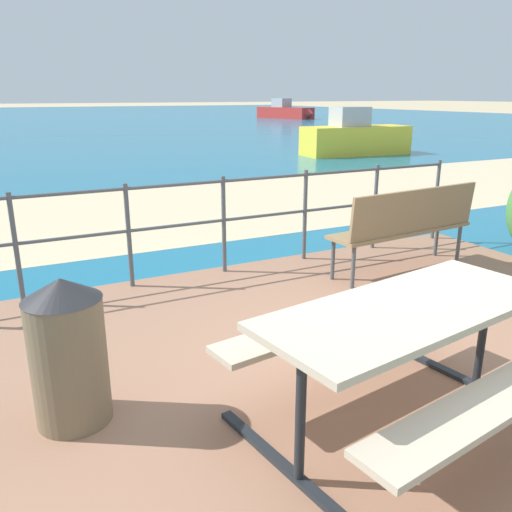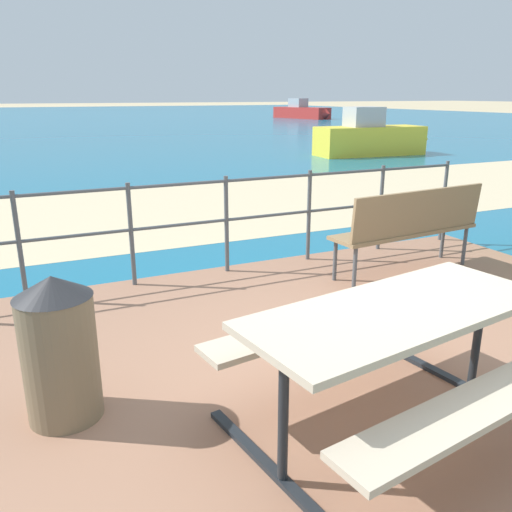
# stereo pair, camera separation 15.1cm
# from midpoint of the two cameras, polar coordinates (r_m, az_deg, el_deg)

# --- Properties ---
(ground_plane) EXTENTS (240.00, 240.00, 0.00)m
(ground_plane) POSITION_cam_midpoint_polar(r_m,az_deg,el_deg) (3.64, 13.17, -13.88)
(ground_plane) COLOR tan
(patio_paving) EXTENTS (6.40, 5.20, 0.06)m
(patio_paving) POSITION_cam_midpoint_polar(r_m,az_deg,el_deg) (3.62, 13.20, -13.48)
(patio_paving) COLOR #996B51
(patio_paving) RESTS_ON ground
(sea_water) EXTENTS (90.00, 90.00, 0.01)m
(sea_water) POSITION_cam_midpoint_polar(r_m,az_deg,el_deg) (42.49, -22.90, 13.45)
(sea_water) COLOR #196B8E
(sea_water) RESTS_ON ground
(beach_strip) EXTENTS (54.04, 5.15, 0.01)m
(beach_strip) POSITION_cam_midpoint_polar(r_m,az_deg,el_deg) (8.85, -11.35, 4.87)
(beach_strip) COLOR beige
(beach_strip) RESTS_ON ground
(picnic_table) EXTENTS (1.89, 1.56, 0.75)m
(picnic_table) POSITION_cam_midpoint_polar(r_m,az_deg,el_deg) (2.89, 16.59, -8.41)
(picnic_table) COLOR #BCAD93
(picnic_table) RESTS_ON patio_paving
(park_bench) EXTENTS (1.73, 0.56, 0.90)m
(park_bench) POSITION_cam_midpoint_polar(r_m,az_deg,el_deg) (5.54, 17.36, 3.40)
(park_bench) COLOR #8C704C
(park_bench) RESTS_ON patio_paving
(railing_fence) EXTENTS (5.94, 0.04, 1.01)m
(railing_fence) POSITION_cam_midpoint_polar(r_m,az_deg,el_deg) (5.38, -2.45, 4.66)
(railing_fence) COLOR #4C5156
(railing_fence) RESTS_ON patio_paving
(trash_bin) EXTENTS (0.43, 0.43, 0.86)m
(trash_bin) POSITION_cam_midpoint_polar(r_m,az_deg,el_deg) (3.14, -19.39, -9.48)
(trash_bin) COLOR #726047
(trash_bin) RESTS_ON patio_paving
(boat_near) EXTENTS (4.00, 1.44, 1.47)m
(boat_near) POSITION_cam_midpoint_polar(r_m,az_deg,el_deg) (17.25, 12.89, 12.46)
(boat_near) COLOR yellow
(boat_near) RESTS_ON sea_water
(boat_mid) EXTENTS (2.70, 5.69, 1.53)m
(boat_mid) POSITION_cam_midpoint_polar(r_m,az_deg,el_deg) (43.14, 5.14, 15.43)
(boat_mid) COLOR red
(boat_mid) RESTS_ON sea_water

